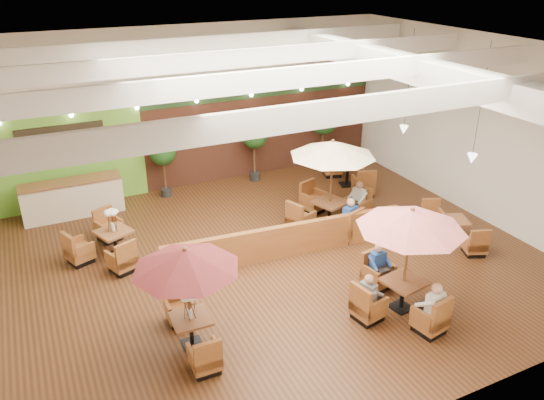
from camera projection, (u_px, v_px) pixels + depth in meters
room at (258, 117)px, 13.91m from camera, size 14.04×14.00×5.52m
service_counter at (73, 198)px, 16.53m from camera, size 3.00×0.75×1.18m
booth_divider at (287, 241)px, 14.30m from camera, size 6.84×0.76×0.95m
table_0 at (187, 272)px, 10.46m from camera, size 2.18×2.30×2.37m
table_1 at (407, 238)px, 11.55m from camera, size 2.51×2.62×2.60m
table_2 at (332, 168)px, 15.43m from camera, size 2.82×2.82×2.73m
table_3 at (106, 242)px, 14.28m from camera, size 1.87×2.66×1.52m
table_4 at (452, 230)px, 15.16m from camera, size 1.00×2.45×0.86m
table_5 at (347, 175)px, 18.83m from camera, size 1.12×2.82×1.00m
topiary_0 at (163, 155)px, 17.50m from camera, size 0.86×0.86×2.01m
topiary_1 at (254, 138)px, 18.76m from camera, size 0.92×0.92×2.14m
topiary_2 at (323, 123)px, 19.80m from camera, size 1.02×1.02×2.37m
diner_0 at (433, 303)px, 11.26m from camera, size 0.43×0.37×0.81m
diner_1 at (379, 262)px, 12.83m from camera, size 0.36×0.29×0.74m
diner_2 at (369, 292)px, 11.68m from camera, size 0.37×0.40×0.73m
diner_3 at (348, 215)px, 15.06m from camera, size 0.46×0.42×0.84m
diner_4 at (358, 196)px, 16.28m from camera, size 0.38×0.42×0.76m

